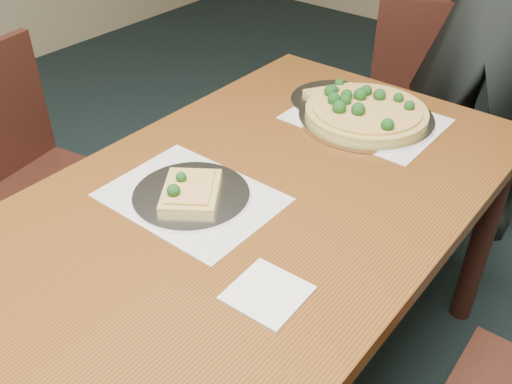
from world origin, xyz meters
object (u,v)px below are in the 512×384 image
Objects in this scene: chair_far at (420,111)px; slice_plate_far at (336,98)px; chair_left at (29,171)px; pizza_pan at (365,112)px; dining_table at (256,222)px; slice_plate_near at (191,193)px; diner at (504,6)px.

slice_plate_far is (-0.07, -0.55, 0.25)m from chair_far.
chair_left reaches higher than slice_plate_far.
chair_left is 2.30× the size of pizza_pan.
pizza_pan is at bearing 87.74° from dining_table.
chair_left is 0.80m from slice_plate_near.
slice_plate_near is (-0.07, -1.19, 0.25)m from chair_far.
slice_plate_near is (0.76, 0.01, 0.25)m from chair_left.
pizza_pan is at bearing 78.18° from slice_plate_near.
dining_table is 5.36× the size of slice_plate_far.
diner is 0.75m from slice_plate_far.
dining_table is at bearing 76.82° from diner.
slice_plate_far is (-0.11, 0.53, 0.10)m from dining_table.
slice_plate_far is at bearing 90.02° from slice_plate_near.
slice_plate_far reaches higher than dining_table.
chair_far is at bearing 95.89° from pizza_pan.
chair_far and chair_left have the same top height.
chair_far reaches higher than slice_plate_far.
dining_table is 5.36× the size of slice_plate_near.
slice_plate_near is (-0.13, -0.60, -0.01)m from pizza_pan.
chair_far is 1.00× the size of chair_left.
pizza_pan is (0.02, 0.49, 0.12)m from dining_table.
diner is at bearing -46.85° from chair_left.
diner reaches higher than slice_plate_near.
diner reaches higher than pizza_pan.
dining_table is at bearing -92.41° from chair_left.
chair_left is (-0.86, -0.12, -0.14)m from dining_table.
diner is 4.67× the size of pizza_pan.
slice_plate_near reaches higher than dining_table.
chair_left is 0.49× the size of diner.
slice_plate_far is at bearing 64.04° from diner.
chair_left is 1.03m from slice_plate_far.
chair_far is at bearing 34.32° from diner.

